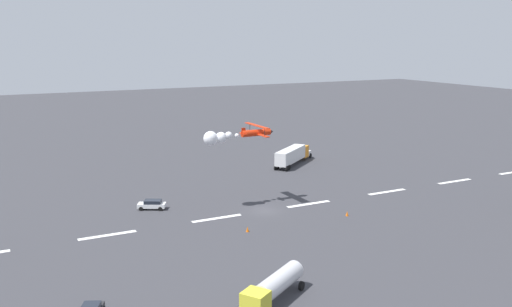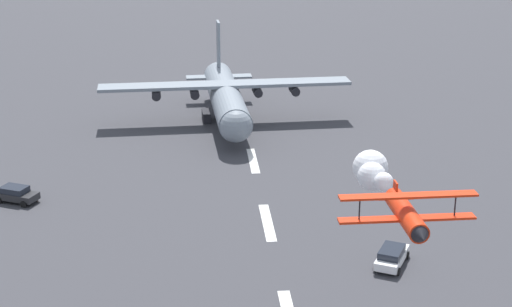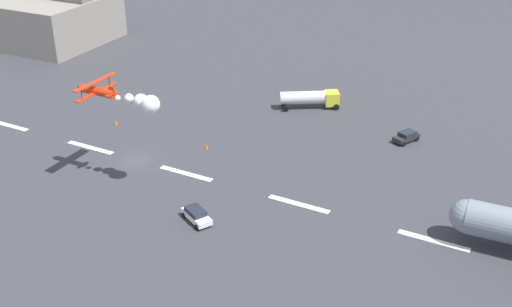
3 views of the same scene
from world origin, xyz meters
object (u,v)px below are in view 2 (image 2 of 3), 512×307
object	(u,v)px
cargo_transport_plane	(227,99)
stunt_biplane_red	(381,183)
followme_car_yellow	(392,256)
airport_staff_sedan	(16,194)

from	to	relation	value
cargo_transport_plane	stunt_biplane_red	world-z (taller)	stunt_biplane_red
cargo_transport_plane	stunt_biplane_red	distance (m)	52.02
stunt_biplane_red	followme_car_yellow	world-z (taller)	stunt_biplane_red
stunt_biplane_red	followme_car_yellow	xyz separation A→B (m)	(11.59, -4.15, -10.77)
stunt_biplane_red	airport_staff_sedan	world-z (taller)	stunt_biplane_red
cargo_transport_plane	stunt_biplane_red	xyz separation A→B (m)	(-50.87, -7.01, 8.27)
followme_car_yellow	airport_staff_sedan	bearing A→B (deg)	64.07
followme_car_yellow	stunt_biplane_red	bearing A→B (deg)	160.28
cargo_transport_plane	airport_staff_sedan	xyz separation A→B (m)	(-23.63, 21.01, -2.50)
cargo_transport_plane	followme_car_yellow	size ratio (longest dim) A/B	6.69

